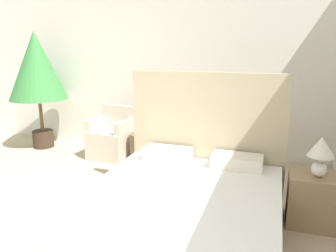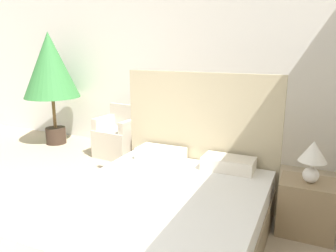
# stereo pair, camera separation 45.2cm
# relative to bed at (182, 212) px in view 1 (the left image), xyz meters

# --- Properties ---
(wall_back) EXTENTS (10.00, 0.06, 2.90)m
(wall_back) POSITION_rel_bed_xyz_m (-1.11, 2.70, 1.15)
(wall_back) COLOR white
(wall_back) RESTS_ON ground_plane
(bed) EXTENTS (1.83, 2.18, 1.53)m
(bed) POSITION_rel_bed_xyz_m (0.00, 0.00, 0.00)
(bed) COLOR #8C7A5B
(bed) RESTS_ON ground_plane
(armchair_near_window_left) EXTENTS (0.70, 0.64, 0.85)m
(armchair_near_window_left) POSITION_rel_bed_xyz_m (-1.79, 1.96, -0.01)
(armchair_near_window_left) COLOR beige
(armchair_near_window_left) RESTS_ON ground_plane
(armchair_near_window_right) EXTENTS (0.69, 0.61, 0.85)m
(armchair_near_window_right) POSITION_rel_bed_xyz_m (-0.76, 1.96, -0.01)
(armchair_near_window_right) COLOR beige
(armchair_near_window_right) RESTS_ON ground_plane
(potted_palm) EXTENTS (1.01, 1.01, 2.08)m
(potted_palm) POSITION_rel_bed_xyz_m (-3.28, 2.09, 1.14)
(potted_palm) COLOR #38281E
(potted_palm) RESTS_ON ground_plane
(nightstand) EXTENTS (0.52, 0.41, 0.55)m
(nightstand) POSITION_rel_bed_xyz_m (1.21, 0.72, -0.03)
(nightstand) COLOR #937A56
(nightstand) RESTS_ON ground_plane
(table_lamp) EXTENTS (0.26, 0.26, 0.41)m
(table_lamp) POSITION_rel_bed_xyz_m (1.22, 0.70, 0.50)
(table_lamp) COLOR white
(table_lamp) RESTS_ON nightstand
(side_table) EXTENTS (0.30, 0.30, 0.46)m
(side_table) POSITION_rel_bed_xyz_m (-1.27, 1.91, -0.07)
(side_table) COLOR brown
(side_table) RESTS_ON ground_plane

